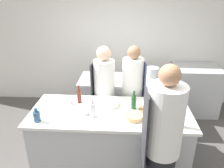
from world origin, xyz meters
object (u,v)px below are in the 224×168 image
Objects in this scene: stockpot at (153,72)px; cup at (69,100)px; chef_at_stove at (132,95)px; chef_at_pass_far at (104,96)px; bottle_wine at (181,118)px; bottle_sauce at (37,116)px; bottle_vinegar at (134,102)px; chef_at_prep_near at (162,146)px; bowl_ceramic_blue at (110,103)px; oven_range at (194,90)px; bowl_mixing_large at (134,117)px; bottle_cooking_oil at (93,109)px; bowl_prep_small at (85,109)px; bottle_olive_oil at (79,96)px.

cup is at bearing -139.69° from stockpot.
chef_at_stove is 1.00× the size of chef_at_pass_far.
bottle_sauce is at bearing 179.63° from bottle_wine.
chef_at_stove is at bearing 118.65° from bottle_wine.
bottle_vinegar is at bearing -107.84° from stockpot.
stockpot is (0.12, 1.99, 0.10)m from chef_at_prep_near.
chef_at_prep_near is 1.04m from bowl_ceramic_blue.
stockpot reaches higher than bowl_ceramic_blue.
bowl_mixing_large is at bearing -125.48° from oven_range.
bottle_cooking_oil is at bearing -40.41° from chef_at_stove.
chef_at_prep_near is at bearing -33.11° from bottle_cooking_oil.
bottle_wine is 1.28× the size of stockpot.
bowl_mixing_large is 0.80× the size of bowl_ceramic_blue.
chef_at_stove is 0.62m from bottle_vinegar.
chef_at_pass_far is 8.23× the size of bowl_prep_small.
bottle_vinegar is 1.14× the size of stockpot.
chef_at_pass_far is at bearing 119.79° from bowl_mixing_large.
bottle_cooking_oil is at bearing -55.82° from bottle_olive_oil.
bottle_olive_oil is at bearing -144.94° from oven_range.
bottle_olive_oil reaches higher than bottle_sauce.
bottle_wine reaches higher than stockpot.
cup is (-0.27, 0.23, 0.00)m from bowl_prep_small.
bottle_sauce is (-1.76, 0.01, -0.05)m from bottle_wine.
bowl_prep_small is at bearing -147.28° from bowl_ceramic_blue.
cup is at bearing 52.90° from chef_at_prep_near.
bowl_mixing_large is 0.95× the size of stockpot.
chef_at_stove is (-1.34, -1.03, 0.34)m from oven_range.
bottle_wine reaches higher than bottle_vinegar.
chef_at_stove is 17.67× the size of cup.
chef_at_pass_far is 7.07× the size of stockpot.
bowl_mixing_large is (1.21, 0.12, -0.04)m from bottle_sauce.
bowl_ceramic_blue is (0.88, 0.47, -0.04)m from bottle_sauce.
cup is at bearing -170.36° from bottle_olive_oil.
chef_at_prep_near is at bearing -34.23° from bowl_prep_small.
oven_range is 2.69m from bottle_cooking_oil.
chef_at_stove is at bearing -72.52° from chef_at_pass_far.
chef_at_pass_far is at bearing 41.54° from cup.
bottle_sauce is at bearing -134.91° from stockpot.
stockpot is (0.85, 0.70, 0.17)m from chef_at_pass_far.
chef_at_pass_far is at bearing 106.01° from bowl_ceramic_blue.
cup reaches higher than bowl_mixing_large.
bottle_vinegar is 1.33× the size of bowl_prep_small.
oven_range is 3.28m from bottle_sauce.
bowl_prep_small is at bearing -64.42° from bottle_olive_oil.
cup is (-0.60, 0.02, 0.01)m from bowl_ceramic_blue.
bowl_mixing_large is at bearing -12.18° from bowl_prep_small.
bowl_prep_small is 0.36m from cup.
bottle_vinegar is 0.96× the size of bowl_ceramic_blue.
chef_at_pass_far is 5.51× the size of bottle_wine.
oven_range is 0.55× the size of chef_at_prep_near.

